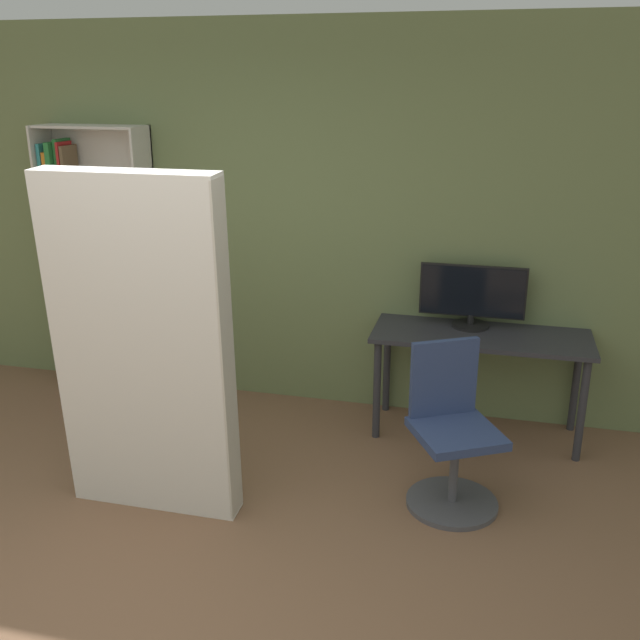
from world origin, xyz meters
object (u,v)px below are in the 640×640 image
Objects in this scene: bookshelf at (93,269)px; mattress_near at (143,351)px; monitor at (472,295)px; office_chair at (451,441)px.

bookshelf reaches higher than mattress_near.
bookshelf is 1.05× the size of mattress_near.
monitor is at bearing 41.75° from mattress_near.
bookshelf is at bearing 159.72° from office_chair.
monitor is 0.75× the size of office_chair.
mattress_near is (-1.64, -1.46, 0.00)m from monitor.
bookshelf is (-2.83, 0.03, -0.01)m from monitor.
monitor is 1.15m from office_chair.
mattress_near is at bearing -164.08° from office_chair.
bookshelf is (-2.80, 1.03, 0.56)m from office_chair.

